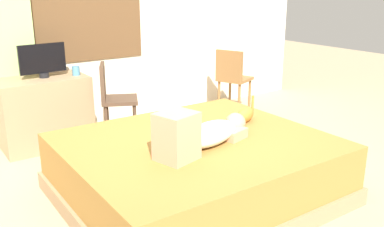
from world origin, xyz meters
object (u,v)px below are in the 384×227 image
object	(u,v)px
desk	(44,112)
chair_spare	(232,76)
person_lying	(202,133)
chair_by_desk	(113,96)
cat	(244,115)
cup	(76,71)
tv_monitor	(43,60)
bed	(196,169)

from	to	relation	value
desk	chair_spare	world-z (taller)	chair_spare
person_lying	chair_by_desk	xyz separation A→B (m)	(0.07, 1.75, -0.10)
chair_spare	cat	bearing A→B (deg)	-126.75
person_lying	cup	bearing A→B (deg)	97.14
cat	tv_monitor	distance (m)	2.16
desk	tv_monitor	world-z (taller)	tv_monitor
tv_monitor	chair_by_desk	xyz separation A→B (m)	(0.63, -0.28, -0.41)
chair_by_desk	bed	bearing A→B (deg)	-90.48
bed	cup	world-z (taller)	cup
desk	cup	xyz separation A→B (m)	(0.35, -0.08, 0.42)
bed	chair_by_desk	world-z (taller)	chair_by_desk
bed	cup	xyz separation A→B (m)	(-0.30, 1.79, 0.55)
cat	bed	bearing A→B (deg)	-169.32
bed	person_lying	bearing A→B (deg)	-110.22
person_lying	desk	distance (m)	2.12
person_lying	cat	size ratio (longest dim) A/B	2.78
bed	desk	size ratio (longest dim) A/B	2.27
person_lying	cup	size ratio (longest dim) A/B	9.52
chair_by_desk	chair_spare	xyz separation A→B (m)	(1.73, 0.05, 0.00)
bed	cat	world-z (taller)	cat
cat	tv_monitor	bearing A→B (deg)	125.02
desk	chair_by_desk	size ratio (longest dim) A/B	1.05
bed	tv_monitor	distance (m)	2.08
chair_by_desk	chair_spare	bearing A→B (deg)	1.69
desk	person_lying	bearing A→B (deg)	-73.60
bed	chair_spare	xyz separation A→B (m)	(1.74, 1.63, 0.27)
bed	tv_monitor	bearing A→B (deg)	108.42
cup	chair_spare	world-z (taller)	chair_spare
cup	chair_by_desk	size ratio (longest dim) A/B	0.11
cat	cup	world-z (taller)	cup
person_lying	tv_monitor	xyz separation A→B (m)	(-0.56, 2.03, 0.32)
chair_spare	desk	bearing A→B (deg)	174.56
bed	cat	distance (m)	0.69
bed	chair_by_desk	size ratio (longest dim) A/B	2.37
chair_by_desk	person_lying	bearing A→B (deg)	-92.42
chair_by_desk	tv_monitor	bearing A→B (deg)	156.21
chair_by_desk	cat	bearing A→B (deg)	-68.07
tv_monitor	cup	bearing A→B (deg)	-13.58
bed	chair_spare	distance (m)	2.40
desk	cup	distance (m)	0.55
cat	desk	bearing A→B (deg)	125.81
bed	person_lying	xyz separation A→B (m)	(-0.06, -0.16, 0.36)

